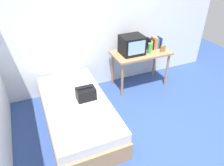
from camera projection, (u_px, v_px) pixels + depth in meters
ground_plane at (151, 145)px, 3.26m from camera, size 8.00×8.00×0.00m
wall_back at (102, 24)px, 4.12m from camera, size 5.20×0.10×2.60m
bed at (78, 113)px, 3.52m from camera, size 1.00×2.00×0.48m
desk at (141, 57)px, 4.34m from camera, size 1.16×0.60×0.77m
tv at (132, 45)px, 4.13m from camera, size 0.44×0.39×0.36m
water_bottle at (150, 48)px, 4.18m from camera, size 0.08×0.08×0.21m
book_row at (154, 43)px, 4.38m from camera, size 0.30×0.17×0.24m
picture_frame at (163, 49)px, 4.27m from camera, size 0.11×0.02×0.12m
pillow at (67, 76)px, 3.94m from camera, size 0.50×0.33×0.13m
handbag at (86, 94)px, 3.39m from camera, size 0.30×0.20×0.23m
magazine at (73, 122)px, 2.99m from camera, size 0.21×0.29×0.01m
remote_dark at (96, 123)px, 2.97m from camera, size 0.04×0.16×0.02m
remote_silver at (58, 99)px, 3.41m from camera, size 0.04×0.14×0.02m
folded_towel at (93, 127)px, 2.86m from camera, size 0.28×0.22×0.07m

